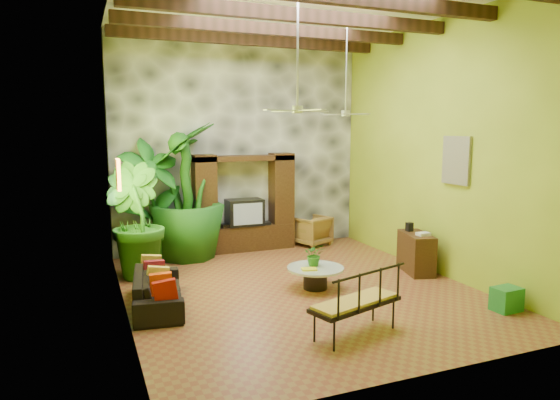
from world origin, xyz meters
name	(u,v)px	position (x,y,z in m)	size (l,w,h in m)	color
ground	(298,288)	(0.00, 0.00, 0.00)	(7.00, 7.00, 0.00)	brown
ceiling	(299,2)	(0.00, 0.00, 5.00)	(6.00, 7.00, 0.02)	silver
back_wall	(239,145)	(0.00, 3.50, 2.50)	(6.00, 0.02, 5.00)	olive
left_wall	(119,154)	(-3.00, 0.00, 2.50)	(0.02, 7.00, 5.00)	olive
right_wall	(437,148)	(3.00, 0.00, 2.50)	(0.02, 7.00, 5.00)	olive
stone_accent_wall	(240,145)	(0.00, 3.44, 2.50)	(5.98, 0.10, 4.98)	#3B3D43
ceiling_beams	(299,15)	(0.00, 0.00, 4.78)	(5.95, 5.36, 0.22)	#311B0F
entertainment_center	(244,210)	(0.00, 3.14, 0.97)	(2.40, 0.55, 2.30)	black
ceiling_fan_front	(297,97)	(-0.20, -0.40, 3.40)	(1.28, 1.28, 1.86)	#B5B5BB
ceiling_fan_back	(346,103)	(1.60, 1.20, 3.40)	(1.28, 1.28, 1.86)	#B5B5BB
wall_art_mask	(118,175)	(-2.96, 1.00, 2.10)	(0.06, 0.32, 0.55)	gold
wall_art_painting	(456,160)	(2.96, -0.60, 2.30)	(0.06, 0.70, 0.90)	#27648F
sofa	(158,290)	(-2.49, 0.01, 0.28)	(1.92, 0.75, 0.56)	black
wicker_armchair	(311,230)	(1.71, 3.01, 0.37)	(0.78, 0.81, 0.73)	brown
tall_plant_a	(152,201)	(-2.15, 2.90, 1.35)	(1.42, 0.96, 2.69)	#1C6B20
tall_plant_b	(134,220)	(-2.65, 1.86, 1.12)	(1.24, 1.00, 2.25)	#24641A
tall_plant_c	(186,191)	(-1.42, 2.91, 1.51)	(1.69, 1.69, 3.02)	#1A5716
coffee_table	(315,275)	(0.30, -0.12, 0.26)	(1.03, 1.03, 0.40)	black
centerpiece_plant	(314,254)	(0.33, -0.01, 0.61)	(0.37, 0.32, 0.42)	#28681B
yellow_tray	(309,269)	(0.12, -0.23, 0.41)	(0.27, 0.19, 0.03)	yellow
iron_bench	(358,300)	(-0.08, -2.26, 0.54)	(1.50, 0.92, 0.57)	black
side_console	(416,253)	(2.65, 0.07, 0.40)	(0.45, 1.00, 0.80)	#371C11
green_bin	(506,299)	(2.65, -2.26, 0.19)	(0.44, 0.33, 0.38)	#1E742F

